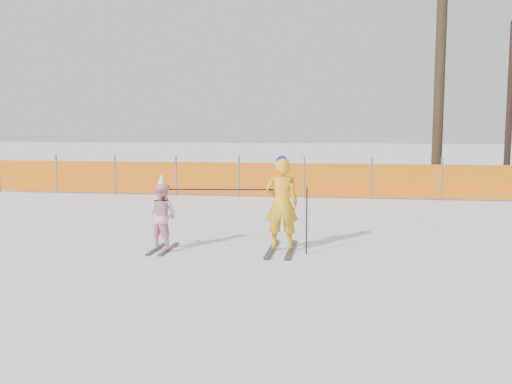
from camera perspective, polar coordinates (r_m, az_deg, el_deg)
ground at (r=9.88m, az=-0.44°, el=-6.11°), size 120.00×120.00×0.00m
adult at (r=9.92m, az=2.58°, el=-1.20°), size 0.61×1.51×1.67m
child at (r=10.15m, az=-9.37°, el=-2.33°), size 0.68×1.05×1.34m
ski_poles at (r=9.83m, az=-0.24°, el=-0.94°), size 2.42×0.24×1.15m
safety_fence at (r=17.48m, az=-1.02°, el=1.34°), size 16.50×0.06×1.25m
tree_trunks at (r=19.78m, az=19.57°, el=8.97°), size 2.70×1.26×6.44m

